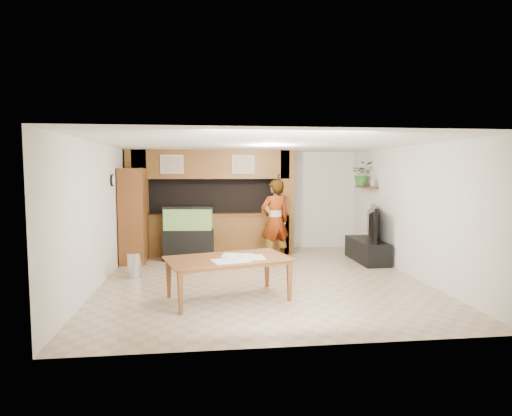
{
  "coord_description": "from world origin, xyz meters",
  "views": [
    {
      "loc": [
        -1.07,
        -8.11,
        2.1
      ],
      "look_at": [
        -0.03,
        0.6,
        1.33
      ],
      "focal_mm": 30.0,
      "sensor_mm": 36.0,
      "label": 1
    }
  ],
  "objects": [
    {
      "name": "television",
      "position": [
        2.65,
        1.31,
        0.9
      ],
      "size": [
        0.6,
        1.35,
        0.78
      ],
      "primitive_type": "imported",
      "rotation": [
        0.0,
        0.0,
        1.25
      ],
      "color": "black",
      "rests_on": "tv_stand"
    },
    {
      "name": "aquarium",
      "position": [
        -1.47,
        1.95,
        0.62
      ],
      "size": [
        1.15,
        0.43,
        1.28
      ],
      "rotation": [
        0.0,
        0.0,
        -0.1
      ],
      "color": "black",
      "rests_on": "floor"
    },
    {
      "name": "trash_can",
      "position": [
        -2.47,
        0.4,
        0.24
      ],
      "size": [
        0.27,
        0.27,
        0.49
      ],
      "primitive_type": "cylinder",
      "color": "#B2B2B7",
      "rests_on": "floor"
    },
    {
      "name": "wall_clock",
      "position": [
        -2.97,
        1.0,
        1.9
      ],
      "size": [
        0.05,
        0.25,
        0.25
      ],
      "color": "black",
      "rests_on": "wall_left"
    },
    {
      "name": "photo_frame",
      "position": [
        2.85,
        1.61,
        1.82
      ],
      "size": [
        0.06,
        0.16,
        0.21
      ],
      "primitive_type": "cube",
      "rotation": [
        0.0,
        0.0,
        -0.18
      ],
      "color": "tan",
      "rests_on": "wall_shelf"
    },
    {
      "name": "tv_stand",
      "position": [
        2.65,
        1.31,
        0.25
      ],
      "size": [
        0.56,
        1.51,
        0.5
      ],
      "primitive_type": "cube",
      "color": "black",
      "rests_on": "floor"
    },
    {
      "name": "person",
      "position": [
        0.51,
        1.46,
        0.95
      ],
      "size": [
        0.8,
        0.63,
        1.91
      ],
      "primitive_type": "imported",
      "rotation": [
        0.0,
        0.0,
        3.43
      ],
      "color": "tan",
      "rests_on": "floor"
    },
    {
      "name": "floor",
      "position": [
        0.0,
        0.0,
        0.0
      ],
      "size": [
        6.5,
        6.5,
        0.0
      ],
      "primitive_type": "plane",
      "color": "tan",
      "rests_on": "ground"
    },
    {
      "name": "newspaper_b",
      "position": [
        -0.68,
        -1.52,
        0.7
      ],
      "size": [
        0.66,
        0.55,
        0.01
      ],
      "primitive_type": "cube",
      "rotation": [
        0.0,
        0.0,
        0.28
      ],
      "color": "silver",
      "rests_on": "dining_table"
    },
    {
      "name": "wall_left",
      "position": [
        -3.0,
        0.0,
        1.3
      ],
      "size": [
        0.0,
        6.5,
        6.5
      ],
      "primitive_type": "plane",
      "rotation": [
        1.57,
        0.0,
        1.57
      ],
      "color": "beige",
      "rests_on": "floor"
    },
    {
      "name": "wall_right",
      "position": [
        3.0,
        0.0,
        1.3
      ],
      "size": [
        0.0,
        6.5,
        6.5
      ],
      "primitive_type": "plane",
      "rotation": [
        1.57,
        0.0,
        -1.57
      ],
      "color": "beige",
      "rests_on": "floor"
    },
    {
      "name": "microphone",
      "position": [
        0.56,
        1.3,
        1.95
      ],
      "size": [
        0.04,
        0.1,
        0.16
      ],
      "primitive_type": "cylinder",
      "rotation": [
        0.44,
        0.0,
        0.0
      ],
      "color": "black",
      "rests_on": "person"
    },
    {
      "name": "newspaper_a",
      "position": [
        -0.42,
        -1.32,
        0.7
      ],
      "size": [
        0.61,
        0.46,
        0.01
      ],
      "primitive_type": "cube",
      "rotation": [
        0.0,
        0.0,
        0.06
      ],
      "color": "silver",
      "rests_on": "dining_table"
    },
    {
      "name": "partition",
      "position": [
        -0.95,
        2.64,
        1.31
      ],
      "size": [
        4.2,
        0.99,
        2.6
      ],
      "color": "brown",
      "rests_on": "floor"
    },
    {
      "name": "counter_box",
      "position": [
        0.49,
        2.45,
        1.13
      ],
      "size": [
        0.32,
        0.25,
        0.18
      ],
      "primitive_type": "cube",
      "rotation": [
        0.0,
        0.0,
        0.29
      ],
      "color": "tan",
      "rests_on": "partition"
    },
    {
      "name": "pantry_cabinet",
      "position": [
        -2.7,
        1.85,
        1.08
      ],
      "size": [
        0.54,
        0.88,
        2.15
      ],
      "primitive_type": "cube",
      "color": "brown",
      "rests_on": "floor"
    },
    {
      "name": "dining_table",
      "position": [
        -0.7,
        -1.31,
        0.35
      ],
      "size": [
        2.19,
        1.58,
        0.69
      ],
      "primitive_type": "imported",
      "rotation": [
        0.0,
        0.0,
        0.27
      ],
      "color": "brown",
      "rests_on": "floor"
    },
    {
      "name": "wall_back",
      "position": [
        0.0,
        3.25,
        1.3
      ],
      "size": [
        6.0,
        0.0,
        6.0
      ],
      "primitive_type": "plane",
      "rotation": [
        1.57,
        0.0,
        0.0
      ],
      "color": "beige",
      "rests_on": "floor"
    },
    {
      "name": "newspaper_c",
      "position": [
        -0.55,
        -1.11,
        0.7
      ],
      "size": [
        0.56,
        0.46,
        0.01
      ],
      "primitive_type": "cube",
      "rotation": [
        0.0,
        0.0,
        -0.21
      ],
      "color": "silver",
      "rests_on": "dining_table"
    },
    {
      "name": "ceiling",
      "position": [
        0.0,
        0.0,
        2.6
      ],
      "size": [
        6.5,
        6.5,
        0.0
      ],
      "primitive_type": "plane",
      "color": "white",
      "rests_on": "wall_back"
    },
    {
      "name": "potted_plant",
      "position": [
        2.82,
        2.13,
        2.02
      ],
      "size": [
        0.68,
        0.64,
        0.6
      ],
      "primitive_type": "imported",
      "rotation": [
        0.0,
        0.0,
        -0.38
      ],
      "color": "#2D5F26",
      "rests_on": "wall_shelf"
    },
    {
      "name": "wall_shelf",
      "position": [
        2.85,
        1.95,
        1.7
      ],
      "size": [
        0.25,
        0.9,
        0.04
      ],
      "primitive_type": "cube",
      "color": "brown",
      "rests_on": "wall_right"
    }
  ]
}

